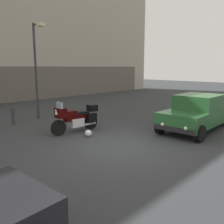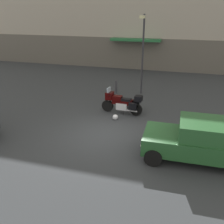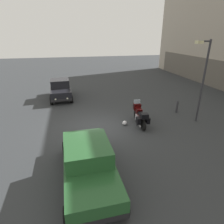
{
  "view_description": "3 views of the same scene",
  "coord_description": "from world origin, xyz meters",
  "px_view_note": "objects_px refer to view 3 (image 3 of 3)",
  "views": [
    {
      "loc": [
        -6.21,
        -5.45,
        2.74
      ],
      "look_at": [
        0.51,
        0.93,
        1.04
      ],
      "focal_mm": 39.2,
      "sensor_mm": 36.0,
      "label": 1
    },
    {
      "loc": [
        3.15,
        -9.67,
        5.24
      ],
      "look_at": [
        0.14,
        0.61,
        0.88
      ],
      "focal_mm": 40.86,
      "sensor_mm": 36.0,
      "label": 2
    },
    {
      "loc": [
        9.97,
        -1.32,
        5.16
      ],
      "look_at": [
        -0.27,
        1.01,
        0.83
      ],
      "focal_mm": 30.07,
      "sensor_mm": 36.0,
      "label": 3
    }
  ],
  "objects_px": {
    "streetlamp_curbside": "(202,75)",
    "car_hatchback_near": "(61,89)",
    "motorcycle": "(140,115)",
    "helmet": "(125,123)",
    "car_sedan_far": "(88,161)",
    "bollard_curbside": "(177,106)"
  },
  "relations": [
    {
      "from": "car_hatchback_near",
      "to": "streetlamp_curbside",
      "type": "bearing_deg",
      "value": 48.41
    },
    {
      "from": "car_sedan_far",
      "to": "bollard_curbside",
      "type": "height_order",
      "value": "car_sedan_far"
    },
    {
      "from": "motorcycle",
      "to": "bollard_curbside",
      "type": "bearing_deg",
      "value": -64.24
    },
    {
      "from": "car_hatchback_near",
      "to": "streetlamp_curbside",
      "type": "height_order",
      "value": "streetlamp_curbside"
    },
    {
      "from": "helmet",
      "to": "streetlamp_curbside",
      "type": "xyz_separation_m",
      "value": [
        0.47,
        4.52,
        2.86
      ]
    },
    {
      "from": "motorcycle",
      "to": "car_sedan_far",
      "type": "relative_size",
      "value": 0.49
    },
    {
      "from": "helmet",
      "to": "car_hatchback_near",
      "type": "height_order",
      "value": "car_hatchback_near"
    },
    {
      "from": "streetlamp_curbside",
      "to": "car_hatchback_near",
      "type": "bearing_deg",
      "value": -129.0
    },
    {
      "from": "motorcycle",
      "to": "car_sedan_far",
      "type": "height_order",
      "value": "car_sedan_far"
    },
    {
      "from": "car_hatchback_near",
      "to": "motorcycle",
      "type": "bearing_deg",
      "value": 34.11
    },
    {
      "from": "car_hatchback_near",
      "to": "car_sedan_far",
      "type": "relative_size",
      "value": 0.85
    },
    {
      "from": "car_sedan_far",
      "to": "car_hatchback_near",
      "type": "bearing_deg",
      "value": 5.66
    },
    {
      "from": "car_sedan_far",
      "to": "streetlamp_curbside",
      "type": "xyz_separation_m",
      "value": [
        -3.68,
        7.17,
        2.21
      ]
    },
    {
      "from": "helmet",
      "to": "streetlamp_curbside",
      "type": "distance_m",
      "value": 5.36
    },
    {
      "from": "helmet",
      "to": "car_sedan_far",
      "type": "relative_size",
      "value": 0.06
    },
    {
      "from": "car_sedan_far",
      "to": "streetlamp_curbside",
      "type": "bearing_deg",
      "value": -64.03
    },
    {
      "from": "motorcycle",
      "to": "helmet",
      "type": "bearing_deg",
      "value": 86.41
    },
    {
      "from": "car_sedan_far",
      "to": "streetlamp_curbside",
      "type": "distance_m",
      "value": 8.36
    },
    {
      "from": "car_hatchback_near",
      "to": "streetlamp_curbside",
      "type": "relative_size",
      "value": 0.8
    },
    {
      "from": "helmet",
      "to": "car_hatchback_near",
      "type": "relative_size",
      "value": 0.07
    },
    {
      "from": "motorcycle",
      "to": "streetlamp_curbside",
      "type": "xyz_separation_m",
      "value": [
        0.34,
        3.59,
        2.38
      ]
    },
    {
      "from": "helmet",
      "to": "car_hatchback_near",
      "type": "xyz_separation_m",
      "value": [
        -6.36,
        -3.92,
        0.67
      ]
    }
  ]
}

